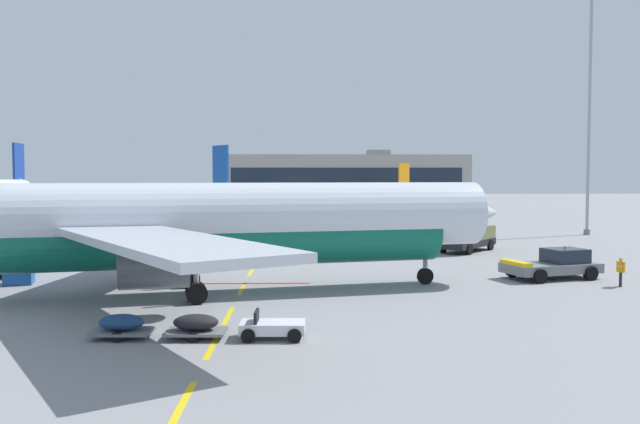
{
  "coord_description": "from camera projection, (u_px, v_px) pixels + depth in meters",
  "views": [
    {
      "loc": [
        21.39,
        -17.89,
        6.5
      ],
      "look_at": [
        22.75,
        26.89,
        4.12
      ],
      "focal_mm": 36.76,
      "sensor_mm": 36.0,
      "label": 1
    }
  ],
  "objects": [
    {
      "name": "baggage_train",
      "position": [
        197.0,
        326.0,
        26.38
      ],
      "size": [
        8.64,
        1.83,
        1.14
      ],
      "color": "silver",
      "rests_on": "ground"
    },
    {
      "name": "ground",
      "position": [
        508.0,
        250.0,
        58.69
      ],
      "size": [
        400.0,
        400.0,
        0.0
      ],
      "primitive_type": "plane",
      "color": "gray"
    },
    {
      "name": "pushback_tug",
      "position": [
        554.0,
        264.0,
        42.05
      ],
      "size": [
        6.56,
        4.44,
        2.08
      ],
      "color": "slate",
      "rests_on": "ground"
    },
    {
      "name": "uld_cargo_container",
      "position": [
        19.0,
        271.0,
        39.8
      ],
      "size": [
        1.92,
        1.89,
        1.6
      ],
      "color": "#194C9E",
      "rests_on": "ground"
    },
    {
      "name": "airliner_far_center",
      "position": [
        269.0,
        201.0,
        81.12
      ],
      "size": [
        26.24,
        28.25,
        10.92
      ],
      "color": "white",
      "rests_on": "ground"
    },
    {
      "name": "ground_crew_worker",
      "position": [
        621.0,
        270.0,
        38.87
      ],
      "size": [
        0.33,
        0.7,
        1.75
      ],
      "color": "#232328",
      "rests_on": "ground"
    },
    {
      "name": "apron_paint_markings",
      "position": [
        260.0,
        254.0,
        55.16
      ],
      "size": [
        8.0,
        96.94,
        0.01
      ],
      "color": "yellow",
      "rests_on": "ground"
    },
    {
      "name": "airliner_mid_left",
      "position": [
        372.0,
        197.0,
        118.1
      ],
      "size": [
        21.78,
        22.44,
        9.23
      ],
      "color": "silver",
      "rests_on": "ground"
    },
    {
      "name": "airliner_foreground",
      "position": [
        218.0,
        223.0,
        36.48
      ],
      "size": [
        34.56,
        33.76,
        12.2
      ],
      "color": "silver",
      "rests_on": "ground"
    },
    {
      "name": "fuel_service_truck",
      "position": [
        466.0,
        233.0,
        57.17
      ],
      "size": [
        6.28,
        6.95,
        3.14
      ],
      "color": "black",
      "rests_on": "ground"
    },
    {
      "name": "terminal_satellite",
      "position": [
        344.0,
        179.0,
        174.63
      ],
      "size": [
        62.15,
        26.57,
        13.77
      ],
      "color": "#9E998E",
      "rests_on": "ground"
    },
    {
      "name": "apron_light_mast_far",
      "position": [
        590.0,
        83.0,
        73.27
      ],
      "size": [
        1.8,
        1.8,
        27.75
      ],
      "color": "slate",
      "rests_on": "ground"
    }
  ]
}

